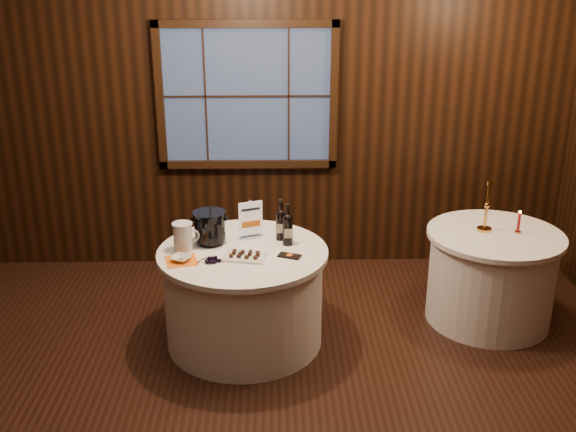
{
  "coord_description": "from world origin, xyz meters",
  "views": [
    {
      "loc": [
        0.24,
        -3.61,
        2.8
      ],
      "look_at": [
        0.34,
        0.9,
        1.08
      ],
      "focal_mm": 42.0,
      "sensor_mm": 36.0,
      "label": 1
    }
  ],
  "objects_px": {
    "main_table": "(244,296)",
    "sign_stand": "(250,225)",
    "glass_pitcher": "(183,237)",
    "brass_candlestick": "(486,213)",
    "chocolate_plate": "(245,256)",
    "chocolate_box": "(290,256)",
    "grape_bunch": "(212,260)",
    "side_table": "(491,276)",
    "port_bottle_right": "(288,227)",
    "cracker_bowl": "(181,258)",
    "port_bottle_left": "(281,222)",
    "red_candle": "(519,224)",
    "ice_bucket": "(210,227)"
  },
  "relations": [
    {
      "from": "main_table",
      "to": "grape_bunch",
      "type": "bearing_deg",
      "value": -133.34
    },
    {
      "from": "port_bottle_right",
      "to": "brass_candlestick",
      "type": "bearing_deg",
      "value": 3.93
    },
    {
      "from": "glass_pitcher",
      "to": "grape_bunch",
      "type": "bearing_deg",
      "value": -52.5
    },
    {
      "from": "chocolate_box",
      "to": "port_bottle_right",
      "type": "bearing_deg",
      "value": 114.18
    },
    {
      "from": "side_table",
      "to": "cracker_bowl",
      "type": "relative_size",
      "value": 7.88
    },
    {
      "from": "chocolate_plate",
      "to": "chocolate_box",
      "type": "xyz_separation_m",
      "value": [
        0.33,
        0.02,
        -0.01
      ]
    },
    {
      "from": "sign_stand",
      "to": "ice_bucket",
      "type": "distance_m",
      "value": 0.32
    },
    {
      "from": "side_table",
      "to": "sign_stand",
      "type": "xyz_separation_m",
      "value": [
        -1.95,
        -0.05,
        0.49
      ]
    },
    {
      "from": "main_table",
      "to": "grape_bunch",
      "type": "xyz_separation_m",
      "value": [
        -0.21,
        -0.22,
        0.4
      ]
    },
    {
      "from": "side_table",
      "to": "red_candle",
      "type": "xyz_separation_m",
      "value": [
        0.17,
        -0.0,
        0.46
      ]
    },
    {
      "from": "chocolate_plate",
      "to": "chocolate_box",
      "type": "height_order",
      "value": "chocolate_plate"
    },
    {
      "from": "main_table",
      "to": "cracker_bowl",
      "type": "bearing_deg",
      "value": -157.04
    },
    {
      "from": "port_bottle_left",
      "to": "cracker_bowl",
      "type": "relative_size",
      "value": 2.37
    },
    {
      "from": "ice_bucket",
      "to": "chocolate_plate",
      "type": "bearing_deg",
      "value": -45.4
    },
    {
      "from": "grape_bunch",
      "to": "brass_candlestick",
      "type": "bearing_deg",
      "value": 15.11
    },
    {
      "from": "side_table",
      "to": "cracker_bowl",
      "type": "bearing_deg",
      "value": -168.76
    },
    {
      "from": "chocolate_plate",
      "to": "port_bottle_right",
      "type": "bearing_deg",
      "value": 37.47
    },
    {
      "from": "side_table",
      "to": "glass_pitcher",
      "type": "bearing_deg",
      "value": -173.23
    },
    {
      "from": "sign_stand",
      "to": "red_candle",
      "type": "xyz_separation_m",
      "value": [
        2.12,
        0.05,
        -0.03
      ]
    },
    {
      "from": "sign_stand",
      "to": "glass_pitcher",
      "type": "height_order",
      "value": "sign_stand"
    },
    {
      "from": "side_table",
      "to": "chocolate_plate",
      "type": "height_order",
      "value": "chocolate_plate"
    },
    {
      "from": "grape_bunch",
      "to": "red_candle",
      "type": "distance_m",
      "value": 2.44
    },
    {
      "from": "grape_bunch",
      "to": "side_table",
      "type": "bearing_deg",
      "value": 13.25
    },
    {
      "from": "glass_pitcher",
      "to": "port_bottle_left",
      "type": "bearing_deg",
      "value": 7.25
    },
    {
      "from": "main_table",
      "to": "ice_bucket",
      "type": "distance_m",
      "value": 0.59
    },
    {
      "from": "glass_pitcher",
      "to": "ice_bucket",
      "type": "bearing_deg",
      "value": 26.27
    },
    {
      "from": "main_table",
      "to": "chocolate_plate",
      "type": "distance_m",
      "value": 0.42
    },
    {
      "from": "side_table",
      "to": "port_bottle_right",
      "type": "xyz_separation_m",
      "value": [
        -1.66,
        -0.2,
        0.52
      ]
    },
    {
      "from": "port_bottle_left",
      "to": "port_bottle_right",
      "type": "xyz_separation_m",
      "value": [
        0.05,
        -0.1,
        0.0
      ]
    },
    {
      "from": "brass_candlestick",
      "to": "red_candle",
      "type": "distance_m",
      "value": 0.27
    },
    {
      "from": "chocolate_plate",
      "to": "grape_bunch",
      "type": "relative_size",
      "value": 1.79
    },
    {
      "from": "side_table",
      "to": "sign_stand",
      "type": "height_order",
      "value": "sign_stand"
    },
    {
      "from": "ice_bucket",
      "to": "cracker_bowl",
      "type": "relative_size",
      "value": 1.86
    },
    {
      "from": "port_bottle_right",
      "to": "side_table",
      "type": "bearing_deg",
      "value": 1.64
    },
    {
      "from": "main_table",
      "to": "sign_stand",
      "type": "distance_m",
      "value": 0.55
    },
    {
      "from": "port_bottle_right",
      "to": "glass_pitcher",
      "type": "relative_size",
      "value": 1.51
    },
    {
      "from": "chocolate_box",
      "to": "ice_bucket",
      "type": "bearing_deg",
      "value": 178.28
    },
    {
      "from": "sign_stand",
      "to": "cracker_bowl",
      "type": "bearing_deg",
      "value": -159.71
    },
    {
      "from": "port_bottle_left",
      "to": "grape_bunch",
      "type": "height_order",
      "value": "port_bottle_left"
    },
    {
      "from": "port_bottle_right",
      "to": "main_table",
      "type": "bearing_deg",
      "value": -168.1
    },
    {
      "from": "port_bottle_left",
      "to": "cracker_bowl",
      "type": "distance_m",
      "value": 0.83
    },
    {
      "from": "sign_stand",
      "to": "glass_pitcher",
      "type": "bearing_deg",
      "value": -175.65
    },
    {
      "from": "main_table",
      "to": "chocolate_box",
      "type": "xyz_separation_m",
      "value": [
        0.35,
        -0.12,
        0.39
      ]
    },
    {
      "from": "main_table",
      "to": "glass_pitcher",
      "type": "bearing_deg",
      "value": 178.64
    },
    {
      "from": "port_bottle_left",
      "to": "red_candle",
      "type": "bearing_deg",
      "value": 5.89
    },
    {
      "from": "glass_pitcher",
      "to": "brass_candlestick",
      "type": "height_order",
      "value": "brass_candlestick"
    },
    {
      "from": "side_table",
      "to": "grape_bunch",
      "type": "height_order",
      "value": "grape_bunch"
    },
    {
      "from": "ice_bucket",
      "to": "chocolate_plate",
      "type": "height_order",
      "value": "ice_bucket"
    },
    {
      "from": "port_bottle_left",
      "to": "ice_bucket",
      "type": "xyz_separation_m",
      "value": [
        -0.54,
        -0.07,
        -0.01
      ]
    },
    {
      "from": "port_bottle_right",
      "to": "cracker_bowl",
      "type": "relative_size",
      "value": 2.39
    }
  ]
}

